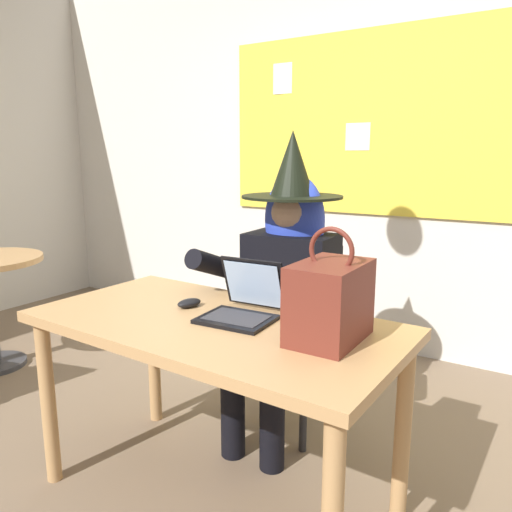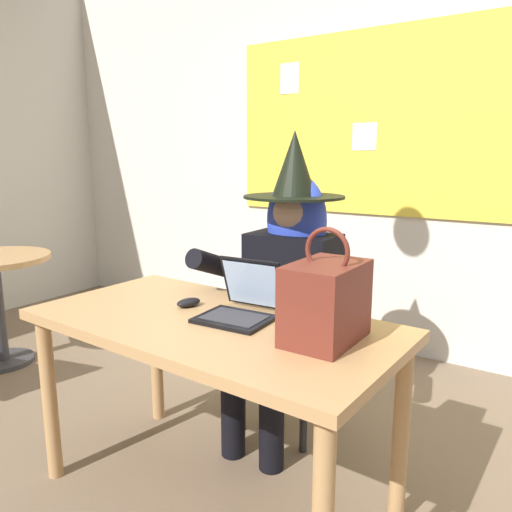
% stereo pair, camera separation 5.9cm
% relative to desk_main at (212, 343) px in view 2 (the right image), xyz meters
% --- Properties ---
extents(wall_back_bulletin, '(6.34, 2.10, 2.97)m').
position_rel_desk_main_xyz_m(wall_back_bulletin, '(0.06, 1.92, 0.85)').
color(wall_back_bulletin, silver).
rests_on(wall_back_bulletin, ground).
extents(desk_main, '(1.42, 0.76, 0.75)m').
position_rel_desk_main_xyz_m(desk_main, '(0.00, 0.00, 0.00)').
color(desk_main, tan).
rests_on(desk_main, ground).
extents(chair_at_desk, '(0.43, 0.43, 0.91)m').
position_rel_desk_main_xyz_m(chair_at_desk, '(-0.03, 0.72, -0.14)').
color(chair_at_desk, black).
rests_on(chair_at_desk, ground).
extents(person_costumed, '(0.61, 0.71, 1.46)m').
position_rel_desk_main_xyz_m(person_costumed, '(-0.03, 0.60, 0.15)').
color(person_costumed, black).
rests_on(person_costumed, ground).
extents(laptop, '(0.28, 0.29, 0.21)m').
position_rel_desk_main_xyz_m(laptop, '(0.08, 0.08, 0.14)').
color(laptop, black).
rests_on(laptop, desk_main).
extents(computer_mouse, '(0.09, 0.12, 0.03)m').
position_rel_desk_main_xyz_m(computer_mouse, '(-0.18, 0.07, 0.11)').
color(computer_mouse, black).
rests_on(computer_mouse, desk_main).
extents(handbag, '(0.20, 0.30, 0.38)m').
position_rel_desk_main_xyz_m(handbag, '(0.45, 0.04, 0.23)').
color(handbag, maroon).
rests_on(handbag, desk_main).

